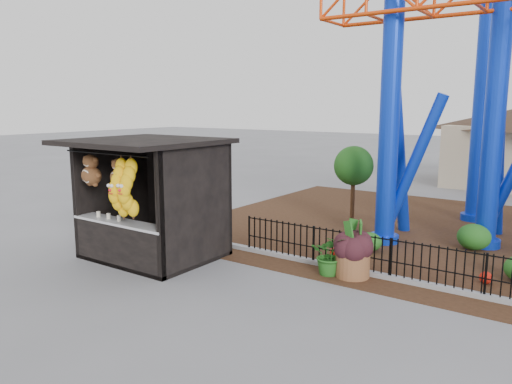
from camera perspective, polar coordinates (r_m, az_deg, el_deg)
The scene contains 9 objects.
ground at distance 10.88m, azimuth -5.02°, elevation -11.52°, with size 120.00×120.00×0.00m, color slate.
mulch_bed at distance 16.40m, azimuth 25.15°, elevation -5.03°, with size 18.00×12.00×0.02m, color #331E11.
curb at distance 11.69m, azimuth 20.70°, elevation -10.29°, with size 18.00×0.18×0.12m, color gray.
prize_booth at distance 13.10m, azimuth -12.61°, elevation -1.06°, with size 3.50×3.40×3.12m.
picket_fence at distance 11.38m, azimuth 25.26°, elevation -8.81°, with size 12.20×0.06×1.00m, color black, non-canonical shape.
terracotta_planter at distance 11.94m, azimuth 10.98°, elevation -8.07°, with size 0.79×0.79×0.64m, color brown.
planter_foliage at distance 11.76m, azimuth 11.08°, elevation -5.11°, with size 0.70×0.70×0.64m, color black.
potted_plant at distance 11.95m, azimuth 8.54°, elevation -7.10°, with size 0.89×0.77×0.99m, color #295619.
landscaping at distance 13.91m, azimuth 26.77°, elevation -6.43°, with size 8.19×3.51×0.72m.
Camera 1 is at (6.58, -7.71, 3.97)m, focal length 35.00 mm.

